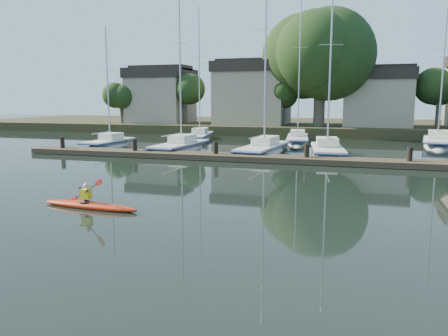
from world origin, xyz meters
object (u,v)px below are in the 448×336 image
(sailboat_7, at_px, (437,149))
(sailboat_6, at_px, (297,144))
(dock, at_px, (260,158))
(sailboat_1, at_px, (180,153))
(sailboat_2, at_px, (263,156))
(sailboat_0, at_px, (109,149))
(sailboat_5, at_px, (199,141))
(kayak, at_px, (89,204))
(sailboat_3, at_px, (327,158))

(sailboat_7, bearing_deg, sailboat_6, -171.49)
(dock, xyz_separation_m, sailboat_6, (0.75, 13.10, -0.38))
(sailboat_1, height_order, sailboat_2, sailboat_2)
(sailboat_0, height_order, sailboat_5, sailboat_5)
(dock, xyz_separation_m, sailboat_7, (12.61, 13.17, -0.41))
(sailboat_0, bearing_deg, kayak, -59.12)
(dock, height_order, sailboat_5, sailboat_5)
(kayak, distance_m, sailboat_0, 21.58)
(sailboat_1, xyz_separation_m, sailboat_2, (6.53, 0.19, -0.00))
(kayak, bearing_deg, sailboat_2, 84.77)
(sailboat_6, distance_m, sailboat_7, 11.86)
(sailboat_0, height_order, sailboat_1, sailboat_1)
(sailboat_2, height_order, sailboat_3, sailboat_2)
(sailboat_0, relative_size, sailboat_6, 0.75)
(sailboat_5, relative_size, sailboat_7, 0.99)
(sailboat_1, xyz_separation_m, sailboat_3, (11.14, 0.38, -0.01))
(sailboat_2, xyz_separation_m, sailboat_5, (-8.36, 9.26, 0.02))
(sailboat_6, bearing_deg, kayak, -105.38)
(sailboat_7, bearing_deg, sailboat_5, -171.89)
(dock, xyz_separation_m, sailboat_5, (-8.95, 13.19, -0.38))
(kayak, bearing_deg, dock, 79.98)
(dock, height_order, sailboat_1, sailboat_1)
(dock, bearing_deg, sailboat_6, 86.71)
(sailboat_1, relative_size, sailboat_6, 0.95)
(sailboat_0, xyz_separation_m, sailboat_2, (13.49, -0.94, -0.01))
(kayak, xyz_separation_m, sailboat_0, (-10.63, 18.78, -0.34))
(sailboat_2, distance_m, sailboat_3, 4.61)
(sailboat_2, xyz_separation_m, sailboat_7, (13.20, 9.25, -0.02))
(sailboat_0, height_order, sailboat_2, sailboat_2)
(sailboat_0, height_order, sailboat_7, sailboat_7)
(dock, distance_m, sailboat_7, 18.24)
(sailboat_1, bearing_deg, sailboat_0, 174.33)
(kayak, bearing_deg, sailboat_7, 63.21)
(sailboat_5, bearing_deg, sailboat_3, -44.92)
(sailboat_5, bearing_deg, dock, -65.81)
(sailboat_0, bearing_deg, sailboat_2, -2.62)
(sailboat_2, bearing_deg, sailboat_5, 137.75)
(sailboat_1, relative_size, sailboat_7, 1.00)
(sailboat_6, bearing_deg, sailboat_5, 172.92)
(sailboat_0, bearing_deg, sailboat_1, -7.83)
(sailboat_6, bearing_deg, dock, -99.85)
(sailboat_0, bearing_deg, sailboat_3, -0.99)
(sailboat_0, xyz_separation_m, sailboat_6, (14.82, 8.24, 0.01))
(kayak, bearing_deg, sailboat_6, 85.04)
(sailboat_0, xyz_separation_m, sailboat_1, (6.95, -1.13, -0.01))
(sailboat_0, bearing_deg, sailboat_6, 30.42)
(sailboat_3, height_order, sailboat_7, sailboat_7)
(sailboat_3, bearing_deg, kayak, -119.77)
(kayak, xyz_separation_m, sailboat_5, (-5.51, 27.10, -0.33))
(kayak, height_order, sailboat_0, sailboat_0)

